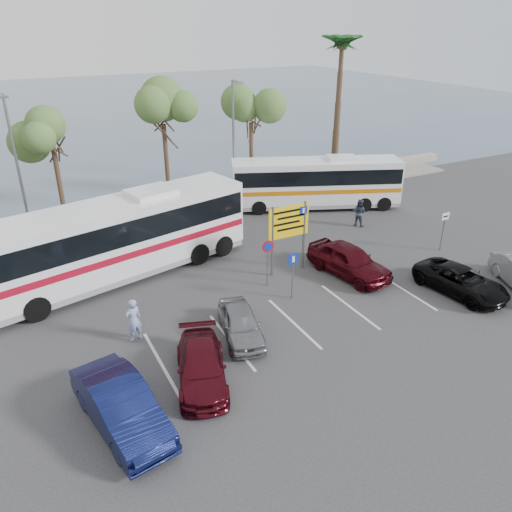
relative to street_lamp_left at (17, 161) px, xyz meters
name	(u,v)px	position (x,y,z in m)	size (l,w,h in m)	color
ground	(305,305)	(10.00, -13.52, -4.60)	(120.00, 120.00, 0.00)	#303033
kerb_strip	(192,208)	(10.00, 0.48, -4.52)	(44.00, 2.40, 0.15)	gray
seawall	(181,196)	(10.00, 2.48, -4.30)	(48.00, 0.80, 0.60)	gray
sea	(74,109)	(10.00, 46.48, -4.59)	(140.00, 140.00, 0.00)	#415968
tree_left	(50,130)	(2.00, 0.48, 1.41)	(3.20, 3.20, 7.20)	#382619
tree_mid	(162,109)	(8.50, 0.48, 2.06)	(3.20, 3.20, 8.00)	#382619
tree_right	(251,110)	(14.50, 0.48, 1.57)	(3.20, 3.20, 7.40)	#382619
palm_tree	(342,46)	(21.50, 0.48, 5.27)	(4.80, 4.80, 11.20)	#382619
street_lamp_left	(17,161)	(0.00, 0.00, 0.00)	(0.45, 1.15, 8.01)	slate
street_lamp_right	(234,137)	(13.00, 0.00, 0.00)	(0.45, 1.15, 8.01)	slate
direction_sign	(289,227)	(11.00, -10.32, -2.17)	(2.20, 0.12, 3.60)	slate
sign_no_stop	(268,256)	(9.40, -11.13, -3.02)	(0.60, 0.08, 2.35)	slate
sign_parking	(293,270)	(9.80, -12.73, -3.13)	(0.50, 0.07, 2.25)	slate
sign_taxi	(444,226)	(19.80, -12.03, -3.18)	(0.50, 0.07, 2.20)	slate
lane_markings	(295,322)	(8.86, -14.52, -4.60)	(12.02, 4.20, 0.01)	silver
coach_bus_left	(119,241)	(3.50, -7.02, -2.70)	(13.42, 5.72, 4.09)	white
coach_bus_right	(316,184)	(17.50, -3.02, -3.00)	(11.14, 6.42, 3.45)	white
car_silver_a	(241,323)	(6.40, -14.37, -3.99)	(1.44, 3.58, 1.22)	gray
car_blue	(121,406)	(1.00, -17.02, -3.83)	(1.62, 4.65, 1.53)	#0E1442
car_maroon	(201,367)	(4.00, -16.16, -4.00)	(1.67, 4.11, 1.19)	#470B14
car_red	(349,260)	(13.50, -12.02, -3.82)	(1.85, 4.60, 1.57)	#3F090F
suv_black	(461,281)	(17.00, -15.90, -3.99)	(2.03, 4.40, 1.22)	black
pedestrian_near	(133,320)	(2.59, -12.62, -3.69)	(0.67, 0.44, 1.83)	#8A9CC8
pedestrian_far	(359,213)	(18.06, -7.02, -3.75)	(0.82, 0.64, 1.69)	#303548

